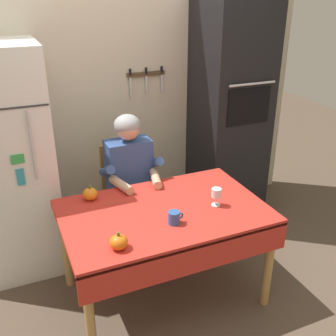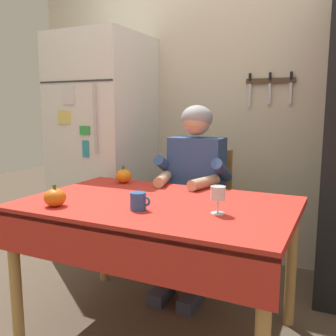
# 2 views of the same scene
# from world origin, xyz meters

# --- Properties ---
(ground_plane) EXTENTS (10.00, 10.00, 0.00)m
(ground_plane) POSITION_xyz_m (0.00, 0.00, 0.00)
(ground_plane) COLOR brown
(ground_plane) RESTS_ON ground
(back_wall_assembly) EXTENTS (3.70, 0.13, 2.60)m
(back_wall_assembly) POSITION_xyz_m (0.05, 1.35, 1.30)
(back_wall_assembly) COLOR beige
(back_wall_assembly) RESTS_ON ground
(refrigerator) EXTENTS (0.68, 0.71, 1.80)m
(refrigerator) POSITION_xyz_m (-0.95, 0.96, 0.90)
(refrigerator) COLOR white
(refrigerator) RESTS_ON ground
(wall_oven) EXTENTS (0.60, 0.64, 2.10)m
(wall_oven) POSITION_xyz_m (1.05, 1.00, 1.05)
(wall_oven) COLOR black
(wall_oven) RESTS_ON ground
(dining_table) EXTENTS (1.40, 0.90, 0.74)m
(dining_table) POSITION_xyz_m (0.00, 0.08, 0.66)
(dining_table) COLOR tan
(dining_table) RESTS_ON ground
(chair_behind_person) EXTENTS (0.40, 0.40, 0.93)m
(chair_behind_person) POSITION_xyz_m (-0.04, 0.87, 0.51)
(chair_behind_person) COLOR #9E6B33
(chair_behind_person) RESTS_ON ground
(seated_person) EXTENTS (0.47, 0.55, 1.25)m
(seated_person) POSITION_xyz_m (-0.04, 0.68, 0.74)
(seated_person) COLOR #38384C
(seated_person) RESTS_ON ground
(coffee_mug) EXTENTS (0.10, 0.08, 0.09)m
(coffee_mug) POSITION_xyz_m (-0.01, -0.09, 0.78)
(coffee_mug) COLOR #2D569E
(coffee_mug) RESTS_ON dining_table
(wine_glass) EXTENTS (0.07, 0.07, 0.13)m
(wine_glass) POSITION_xyz_m (0.36, 0.01, 0.83)
(wine_glass) COLOR white
(wine_glass) RESTS_ON dining_table
(pumpkin_large) EXTENTS (0.11, 0.11, 0.11)m
(pumpkin_large) POSITION_xyz_m (-0.43, 0.44, 0.79)
(pumpkin_large) COLOR orange
(pumpkin_large) RESTS_ON dining_table
(pumpkin_medium) EXTENTS (0.11, 0.11, 0.11)m
(pumpkin_medium) POSITION_xyz_m (-0.42, -0.21, 0.78)
(pumpkin_medium) COLOR orange
(pumpkin_medium) RESTS_ON dining_table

